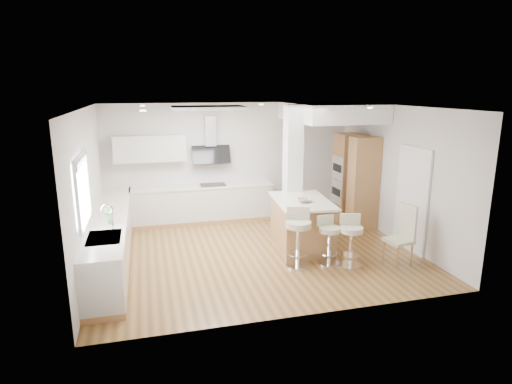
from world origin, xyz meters
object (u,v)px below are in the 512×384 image
object	(u,v)px
bar_stool_c	(351,238)
dining_chair	(403,233)
bar_stool_a	(298,234)
bar_stool_b	(329,237)
peninsula	(301,223)

from	to	relation	value
bar_stool_c	dining_chair	xyz separation A→B (m)	(0.96, -0.14, 0.06)
bar_stool_a	bar_stool_c	distance (m)	0.95
bar_stool_a	dining_chair	bearing A→B (deg)	5.83
bar_stool_b	bar_stool_c	bearing A→B (deg)	-40.58
peninsula	bar_stool_c	distance (m)	1.26
bar_stool_b	bar_stool_a	bearing A→B (deg)	163.15
bar_stool_a	bar_stool_c	xyz separation A→B (m)	(0.91, -0.25, -0.07)
dining_chair	bar_stool_a	bearing A→B (deg)	157.58
bar_stool_a	bar_stool_b	size ratio (longest dim) A/B	1.19
peninsula	bar_stool_c	size ratio (longest dim) A/B	1.80
bar_stool_c	bar_stool_b	bearing A→B (deg)	164.56
bar_stool_b	bar_stool_c	world-z (taller)	bar_stool_c
bar_stool_a	bar_stool_b	distance (m)	0.58
bar_stool_a	peninsula	bearing A→B (deg)	83.59
peninsula	dining_chair	size ratio (longest dim) A/B	1.53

